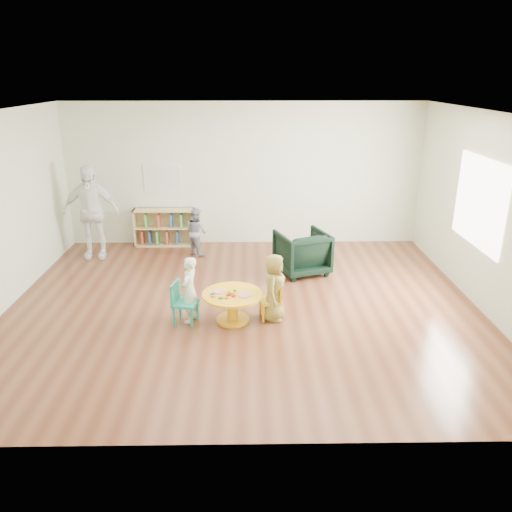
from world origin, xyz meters
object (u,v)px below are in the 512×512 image
at_px(child_right, 274,287).
at_px(adult_caretaker, 91,212).
at_px(toddler, 196,232).
at_px(kid_chair_left, 182,301).
at_px(kid_chair_right, 273,299).
at_px(bookshelf, 164,227).
at_px(child_left, 189,290).
at_px(armchair, 302,252).
at_px(activity_table, 232,302).

bearing_deg(child_right, adult_caretaker, 64.57).
bearing_deg(child_right, toddler, 39.62).
xyz_separation_m(kid_chair_left, adult_caretaker, (-1.99, 2.71, 0.55)).
relative_size(kid_chair_right, adult_caretaker, 0.31).
bearing_deg(bookshelf, adult_caretaker, -150.74).
bearing_deg(child_right, kid_chair_left, 107.14).
relative_size(child_left, adult_caretaker, 0.54).
height_order(armchair, child_left, child_left).
height_order(armchair, adult_caretaker, adult_caretaker).
xyz_separation_m(activity_table, adult_caretaker, (-2.69, 2.67, 0.58)).
height_order(kid_chair_left, child_left, child_left).
bearing_deg(kid_chair_right, child_right, -167.66).
bearing_deg(adult_caretaker, kid_chair_left, -57.25).
relative_size(kid_chair_left, armchair, 0.73).
height_order(kid_chair_right, child_left, child_left).
height_order(kid_chair_left, bookshelf, bookshelf).
bearing_deg(kid_chair_left, kid_chair_right, 108.05).
height_order(child_right, toddler, child_right).
xyz_separation_m(bookshelf, toddler, (0.70, -0.58, 0.09)).
xyz_separation_m(bookshelf, armchair, (2.62, -1.56, 0.01)).
bearing_deg(armchair, activity_table, 37.65).
distance_m(activity_table, adult_caretaker, 3.83).
bearing_deg(bookshelf, kid_chair_right, -58.04).
bearing_deg(bookshelf, child_right, -58.15).
height_order(child_left, adult_caretaker, adult_caretaker).
height_order(kid_chair_left, kid_chair_right, kid_chair_left).
bearing_deg(toddler, adult_caretaker, 45.81).
distance_m(bookshelf, toddler, 0.92).
distance_m(child_left, toddler, 2.77).
distance_m(armchair, child_right, 1.84).
bearing_deg(kid_chair_left, armchair, 147.21).
height_order(kid_chair_right, bookshelf, bookshelf).
height_order(bookshelf, child_left, child_left).
distance_m(bookshelf, armchair, 3.05).
relative_size(kid_chair_left, bookshelf, 0.50).
height_order(activity_table, armchair, armchair).
distance_m(toddler, adult_caretaker, 1.97).
bearing_deg(activity_table, toddler, 105.43).
relative_size(bookshelf, adult_caretaker, 0.69).
distance_m(kid_chair_left, child_right, 1.29).
bearing_deg(adult_caretaker, armchair, -16.42).
bearing_deg(child_right, activity_table, 108.24).
height_order(child_left, child_right, child_right).
bearing_deg(child_left, activity_table, 105.72).
relative_size(child_right, toddler, 1.06).
bearing_deg(armchair, kid_chair_right, 51.43).
relative_size(kid_chair_left, child_right, 0.62).
relative_size(kid_chair_left, adult_caretaker, 0.34).
distance_m(armchair, toddler, 2.16).
xyz_separation_m(activity_table, bookshelf, (-1.47, 3.35, 0.07)).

